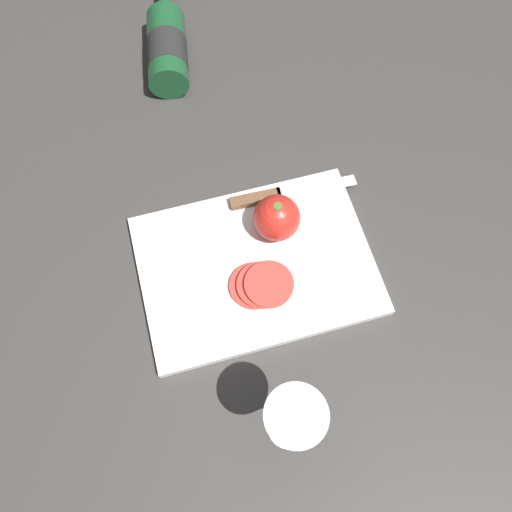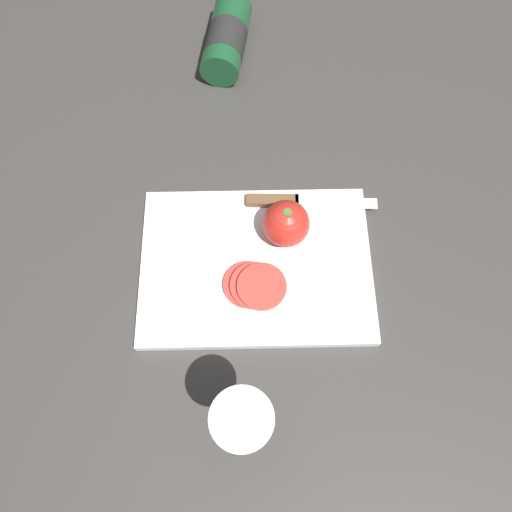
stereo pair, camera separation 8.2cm
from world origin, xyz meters
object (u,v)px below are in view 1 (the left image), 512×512
knife (269,196)px  wine_bottle (167,46)px  tomato_slice_stack_near (261,285)px  wine_glass (294,419)px  whole_tomato (277,218)px

knife → wine_bottle: bearing=107.2°
tomato_slice_stack_near → wine_bottle: bearing=94.8°
wine_bottle → wine_glass: bearing=-88.0°
wine_glass → knife: 0.40m
wine_glass → tomato_slice_stack_near: size_ratio=1.58×
whole_tomato → knife: (0.00, 0.06, -0.03)m
whole_tomato → tomato_slice_stack_near: size_ratio=0.77×
wine_glass → tomato_slice_stack_near: wine_glass is taller
wine_bottle → tomato_slice_stack_near: wine_bottle is taller
wine_bottle → knife: bearing=-74.7°
whole_tomato → knife: size_ratio=0.34×
wine_bottle → wine_glass: (0.03, -0.76, 0.08)m
knife → wine_glass: bearing=-99.7°
whole_tomato → tomato_slice_stack_near: whole_tomato is taller
knife → tomato_slice_stack_near: 0.17m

